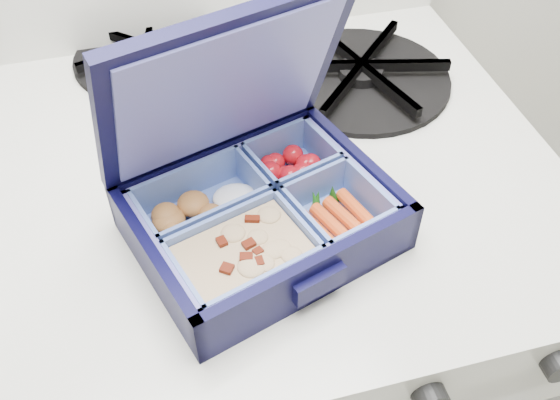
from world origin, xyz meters
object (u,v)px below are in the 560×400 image
object	(u,v)px
stove	(273,355)
fork	(245,133)
bento_box	(262,217)
burner_grate	(361,70)

from	to	relation	value
stove	fork	world-z (taller)	fork
stove	bento_box	xyz separation A→B (m)	(-0.03, -0.11, 0.43)
stove	bento_box	world-z (taller)	bento_box
stove	burner_grate	bearing A→B (deg)	33.23
bento_box	burner_grate	xyz separation A→B (m)	(0.16, 0.19, -0.01)
bento_box	fork	bearing A→B (deg)	66.07
stove	fork	xyz separation A→B (m)	(-0.02, 0.02, 0.41)
burner_grate	fork	world-z (taller)	burner_grate
bento_box	stove	bearing A→B (deg)	55.26
stove	bento_box	bearing A→B (deg)	-107.01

